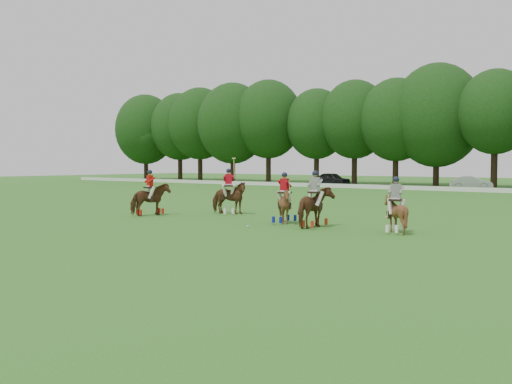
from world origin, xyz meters
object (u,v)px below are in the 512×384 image
Objects in this scene: polo_red_b at (229,198)px; polo_stripe_b at (396,213)px; car_mid at (471,183)px; polo_stripe_a at (315,207)px; car_left at (332,179)px; polo_ball at (248,226)px; polo_red_a at (150,199)px; polo_red_c at (284,205)px.

polo_stripe_b is (10.50, -2.21, -0.11)m from polo_red_b.
car_mid is 1.70× the size of polo_stripe_a.
polo_red_b is 10.73m from polo_stripe_b.
polo_red_b is at bearing 161.79° from car_mid.
polo_stripe_b is at bearing -137.43° from car_left.
polo_stripe_b is 6.22m from polo_ball.
polo_ball is at bearing -160.80° from polo_stripe_b.
polo_red_b is 7.48m from polo_stripe_a.
polo_stripe_a reaches higher than polo_stripe_b.
polo_red_b reaches higher than polo_red_a.
polo_red_c reaches higher than polo_ball.
polo_ball is at bearing -8.46° from polo_red_a.
polo_stripe_b reaches higher than car_left.
car_left is 1.55× the size of polo_red_b.
polo_red_b is at bearing 159.74° from polo_stripe_a.
polo_red_a is at bearing -176.74° from polo_stripe_a.
polo_stripe_a is (1.95, -0.53, 0.05)m from polo_red_c.
polo_red_b is 1.23× the size of polo_stripe_a.
polo_red_a reaches higher than polo_red_c.
polo_stripe_b is at bearing 19.20° from polo_ball.
polo_stripe_a reaches higher than polo_ball.
polo_red_b is 1.34× the size of polo_stripe_b.
polo_stripe_b is (5.43, -0.15, -0.05)m from polo_red_c.
polo_red_a is 13.25m from polo_stripe_b.
car_left is at bearing 115.19° from polo_ball.
polo_red_a is 0.98× the size of polo_stripe_a.
polo_red_b reaches higher than car_mid.
car_mid is (16.24, 0.00, -0.10)m from car_left.
polo_red_a is at bearing -130.83° from polo_red_b.
polo_stripe_b reaches higher than polo_ball.
polo_red_c is (7.78, 1.09, -0.03)m from polo_red_a.
polo_stripe_b is at bearing -1.60° from polo_red_c.
car_mid is 38.29m from polo_red_c.
polo_red_b is at bearing -148.74° from car_left.
polo_ball is (18.98, -40.35, -0.74)m from car_left.
polo_ball is (-2.35, -1.65, -0.85)m from polo_stripe_a.
car_left is at bearing 106.46° from polo_red_a.
polo_stripe_a is at bearing 3.26° from polo_red_a.
car_mid is 1.73× the size of polo_red_a.
polo_ball is (2.74, -40.35, -0.64)m from car_mid.
car_left is 44.60m from polo_ball.
polo_red_b reaches higher than polo_ball.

